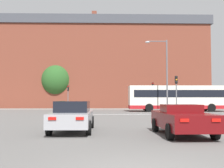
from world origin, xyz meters
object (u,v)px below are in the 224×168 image
Objects in this scene: car_roadster_right at (182,119)px; street_lamp_junction at (163,69)px; pedestrian_waiting at (155,103)px; traffic_light_far_right at (153,91)px; traffic_light_near_right at (176,88)px; car_saloon_left at (73,116)px; bus_crossing_lead at (178,98)px; traffic_light_far_left at (68,93)px.

street_lamp_junction is (3.16, 18.78, 4.27)m from car_roadster_right.
pedestrian_waiting is (4.71, 32.58, 0.30)m from car_roadster_right.
traffic_light_far_right is at bearing 97.40° from pedestrian_waiting.
traffic_light_far_right is at bearing 85.87° from street_lamp_junction.
traffic_light_near_right is at bearing 75.19° from car_roadster_right.
traffic_light_far_right reaches higher than traffic_light_near_right.
traffic_light_far_right is at bearing 72.82° from car_saloon_left.
street_lamp_junction is at bearing -94.13° from traffic_light_far_right.
traffic_light_far_right reaches higher than pedestrian_waiting.
bus_crossing_lead is at bearing -77.29° from traffic_light_far_right.
street_lamp_junction reaches higher than traffic_light_near_right.
traffic_light_far_right reaches higher than bus_crossing_lead.
car_roadster_right is at bearing -18.06° from car_saloon_left.
bus_crossing_lead is (10.75, 21.42, 0.98)m from car_saloon_left.
traffic_light_far_right is (-1.79, 7.94, 1.05)m from bus_crossing_lead.
street_lamp_junction is (12.16, -12.01, 2.50)m from traffic_light_far_left.
bus_crossing_lead is 7.29× the size of pedestrian_waiting.
bus_crossing_lead is 16.77m from traffic_light_far_left.
car_roadster_right is 0.37× the size of bus_crossing_lead.
car_roadster_right is at bearing -103.68° from traffic_light_near_right.
car_saloon_left is 5.16m from car_roadster_right.
bus_crossing_lead reaches higher than car_roadster_right.
traffic_light_near_right is 0.49× the size of street_lamp_junction.
traffic_light_far_right is 2.51m from pedestrian_waiting.
street_lamp_junction is 14.44m from pedestrian_waiting.
car_saloon_left is 32.46m from pedestrian_waiting.
traffic_light_near_right reaches higher than car_saloon_left.
car_roadster_right is 2.70× the size of pedestrian_waiting.
traffic_light_far_left is 2.14× the size of pedestrian_waiting.
car_roadster_right is 1.15× the size of traffic_light_near_right.
bus_crossing_lead is 3.11× the size of traffic_light_near_right.
traffic_light_near_right is at bearing 164.33° from bus_crossing_lead.
car_saloon_left is at bearing -106.97° from traffic_light_far_right.
street_lamp_junction reaches higher than pedestrian_waiting.
traffic_light_far_left is at bearing -179.34° from traffic_light_far_right.
street_lamp_junction is (-2.67, -4.23, 3.23)m from bus_crossing_lead.
bus_crossing_lead is at bearing 57.73° from street_lamp_junction.
street_lamp_junction reaches higher than car_roadster_right.
pedestrian_waiting is (1.54, 13.80, -3.97)m from street_lamp_junction.
bus_crossing_lead is at bearing -27.70° from traffic_light_far_left.
car_roadster_right is 31.28m from traffic_light_far_right.
traffic_light_far_right is at bearing 90.10° from traffic_light_near_right.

